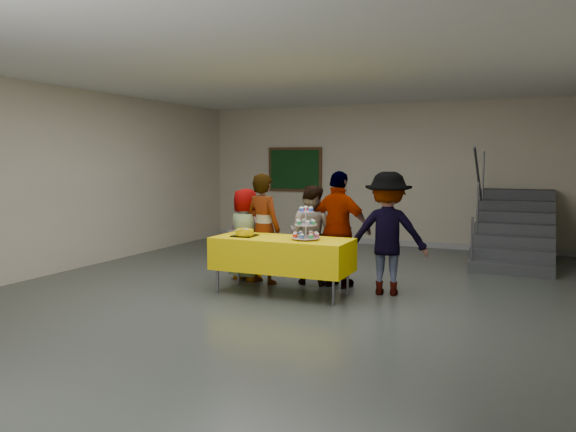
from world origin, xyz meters
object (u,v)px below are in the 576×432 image
Objects in this scene: schoolchild_a at (246,234)px; schoolchild_c at (311,235)px; bake_table at (282,254)px; bear_cake at (245,232)px; schoolchild_d at (339,230)px; staircase at (515,234)px; schoolchild_e at (388,233)px; schoolchild_b at (264,229)px; cupcake_stand at (306,227)px; noticeboard at (295,170)px.

schoolchild_c is (1.01, 0.13, 0.03)m from schoolchild_a.
bear_cake reaches higher than bake_table.
staircase is at bearing -113.71° from schoolchild_d.
schoolchild_e is at bearing -170.61° from schoolchild_a.
schoolchild_b is 0.68× the size of staircase.
schoolchild_c is (0.11, 0.77, 0.17)m from bake_table.
schoolchild_e is (0.94, 0.62, -0.10)m from cupcake_stand.
cupcake_stand is at bearing 83.53° from schoolchild_d.
schoolchild_c is (-0.24, 0.80, -0.21)m from cupcake_stand.
schoolchild_d reaches higher than schoolchild_e.
bake_table is at bearing 151.63° from schoolchild_b.
cupcake_stand is at bearing -65.20° from noticeboard.
schoolchild_c is at bearing 2.27° from schoolchild_d.
schoolchild_c is 1.12× the size of noticeboard.
bake_table is 1.45× the size of noticeboard.
schoolchild_b is (0.37, -0.13, 0.12)m from schoolchild_a.
schoolchild_c reaches higher than schoolchild_a.
bake_table is 5.36m from noticeboard.
schoolchild_a is at bearing -11.98° from schoolchild_e.
bear_cake is at bearing 127.81° from schoolchild_a.
schoolchild_a is at bearing 144.69° from bake_table.
bake_table is 1.16× the size of schoolchild_b.
staircase is at bearing -124.03° from schoolchild_e.
schoolchild_d is at bearing 177.56° from schoolchild_c.
schoolchild_c is 4.69m from noticeboard.
staircase is at bearing 55.56° from bake_table.
cupcake_stand is 0.91m from bear_cake.
schoolchild_b is 1.12m from schoolchild_d.
schoolchild_e is (0.73, -0.11, -0.00)m from schoolchild_d.
bake_table is 1.13× the size of schoolchild_e.
noticeboard is (-4.71, 0.84, 1.11)m from staircase.
schoolchild_c is at bearing 51.54° from bear_cake.
schoolchild_a is at bearing 12.38° from schoolchild_c.
schoolchild_b is 0.98× the size of schoolchild_e.
schoolchild_c is 4.25m from staircase.
staircase reaches higher than schoolchild_d.
schoolchild_c is at bearing -63.81° from noticeboard.
schoolchild_a is 0.41m from schoolchild_b.
staircase is (3.33, 4.12, -0.34)m from bear_cake.
schoolchild_d is 4.04m from staircase.
noticeboard is (-1.02, 4.26, 0.90)m from schoolchild_a.
bake_table is 4.22× the size of cupcake_stand.
schoolchild_d reaches higher than schoolchild_b.
bear_cake is 0.22× the size of schoolchild_e.
bear_cake is 0.26× the size of schoolchild_a.
bake_table is 0.78× the size of staircase.
bake_table is 4.93m from staircase.
schoolchild_e is at bearing 33.39° from cupcake_stand.
noticeboard is at bearing -64.07° from schoolchild_e.
cupcake_stand is 0.27× the size of schoolchild_e.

